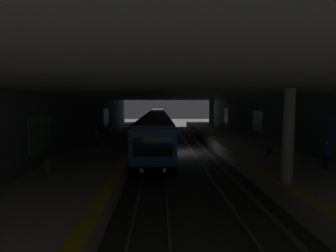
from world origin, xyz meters
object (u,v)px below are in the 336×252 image
object	(u,v)px
person_waiting_near	(97,136)
person_standing_far	(326,153)
bench_left_near	(277,141)
trash_bin	(48,167)
backpack_on_floor	(109,134)
bench_left_far	(224,124)
bench_right_mid	(111,128)
bench_left_mid	(241,130)
bench_right_near	(78,144)
pillar_far	(211,117)
metro_train	(157,122)
suitcase_rolling	(269,149)
pillar_near	(288,136)

from	to	relation	value
person_waiting_near	person_standing_far	bearing A→B (deg)	-118.54
bench_left_near	trash_bin	world-z (taller)	bench_left_near
person_standing_far	backpack_on_floor	bearing A→B (deg)	43.25
bench_left_far	trash_bin	distance (m)	32.60
bench_left_far	bench_left_near	bearing A→B (deg)	180.00
bench_left_far	bench_right_mid	world-z (taller)	same
bench_left_near	bench_left_mid	distance (m)	10.32
bench_right_mid	backpack_on_floor	xyz separation A→B (m)	(-4.96, -0.62, -0.32)
person_waiting_near	backpack_on_floor	xyz separation A→B (m)	(8.58, 0.56, -0.76)
bench_right_near	person_waiting_near	size ratio (longest dim) A/B	0.97
bench_right_near	backpack_on_floor	size ratio (longest dim) A/B	4.25
pillar_far	trash_bin	distance (m)	21.04
metro_train	person_waiting_near	xyz separation A→B (m)	(-18.26, 5.16, -0.01)
pillar_far	bench_left_mid	world-z (taller)	pillar_far
person_standing_far	trash_bin	size ratio (longest dim) A/B	1.92
bench_right_near	suitcase_rolling	xyz separation A→B (m)	(-1.90, -15.18, -0.22)
metro_train	backpack_on_floor	size ratio (longest dim) A/B	134.55
pillar_near	pillar_far	xyz separation A→B (m)	(18.80, 0.00, 0.00)
bench_left_far	backpack_on_floor	size ratio (longest dim) A/B	4.25
bench_left_near	bench_right_near	distance (m)	17.09
person_waiting_near	bench_left_near	bearing A→B (deg)	-92.68
pillar_far	metro_train	size ratio (longest dim) A/B	0.08
bench_left_near	backpack_on_floor	size ratio (longest dim) A/B	4.25
bench_left_near	bench_right_mid	world-z (taller)	same
person_standing_far	bench_left_mid	bearing A→B (deg)	-1.60
metro_train	person_standing_far	bearing A→B (deg)	-158.98
bench_left_far	trash_bin	size ratio (longest dim) A/B	2.00
person_standing_far	bench_left_far	bearing A→B (deg)	-1.05
pillar_near	bench_left_near	size ratio (longest dim) A/B	2.68
pillar_near	bench_left_near	world-z (taller)	pillar_near
pillar_near	bench_right_near	world-z (taller)	pillar_near
bench_left_far	suitcase_rolling	distance (m)	22.46
bench_left_mid	backpack_on_floor	xyz separation A→B (m)	(-0.99, 16.45, -0.32)
bench_left_near	pillar_near	bearing A→B (deg)	158.03
pillar_near	trash_bin	distance (m)	12.41
pillar_far	person_waiting_near	world-z (taller)	pillar_far
suitcase_rolling	bench_right_near	bearing A→B (deg)	82.87
bench_left_far	person_standing_far	size ratio (longest dim) A/B	1.04
backpack_on_floor	bench_right_mid	bearing A→B (deg)	7.16
pillar_far	bench_left_far	distance (m)	12.03
bench_left_near	bench_left_far	size ratio (longest dim) A/B	1.00
person_standing_far	trash_bin	bearing A→B (deg)	93.69
bench_left_far	person_standing_far	bearing A→B (deg)	178.95
bench_left_mid	trash_bin	distance (m)	25.03
backpack_on_floor	trash_bin	world-z (taller)	trash_bin
bench_left_near	bench_left_far	world-z (taller)	same
bench_right_near	bench_right_mid	size ratio (longest dim) A/B	1.00
pillar_far	bench_right_near	distance (m)	16.01
bench_left_far	trash_bin	world-z (taller)	bench_left_far
person_standing_far	bench_right_near	bearing A→B (deg)	67.95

